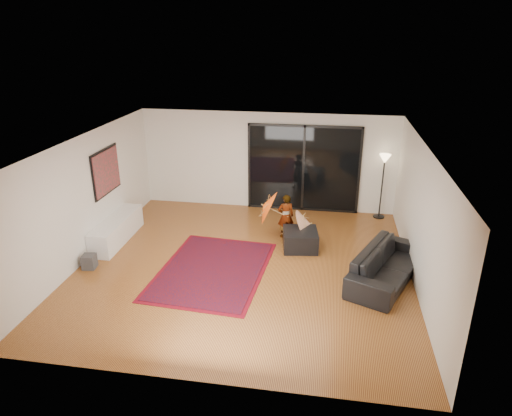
% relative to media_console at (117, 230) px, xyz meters
% --- Properties ---
extents(floor, '(7.00, 7.00, 0.00)m').
position_rel_media_console_xyz_m(floor, '(3.25, -0.75, -0.28)').
color(floor, '#AB6E2F').
rests_on(floor, ground).
extents(ceiling, '(7.00, 7.00, 0.00)m').
position_rel_media_console_xyz_m(ceiling, '(3.25, -0.75, 2.42)').
color(ceiling, white).
rests_on(ceiling, wall_back).
extents(wall_back, '(7.00, 0.00, 7.00)m').
position_rel_media_console_xyz_m(wall_back, '(3.25, 2.75, 1.07)').
color(wall_back, silver).
rests_on(wall_back, floor).
extents(wall_front, '(7.00, 0.00, 7.00)m').
position_rel_media_console_xyz_m(wall_front, '(3.25, -4.25, 1.07)').
color(wall_front, silver).
rests_on(wall_front, floor).
extents(wall_left, '(0.00, 7.00, 7.00)m').
position_rel_media_console_xyz_m(wall_left, '(-0.25, -0.75, 1.07)').
color(wall_left, silver).
rests_on(wall_left, floor).
extents(wall_right, '(0.00, 7.00, 7.00)m').
position_rel_media_console_xyz_m(wall_right, '(6.75, -0.75, 1.07)').
color(wall_right, silver).
rests_on(wall_right, floor).
extents(sliding_door, '(3.06, 0.07, 2.40)m').
position_rel_media_console_xyz_m(sliding_door, '(4.25, 2.72, 0.92)').
color(sliding_door, black).
rests_on(sliding_door, wall_back).
extents(painting, '(0.04, 1.28, 1.08)m').
position_rel_media_console_xyz_m(painting, '(-0.21, 0.25, 1.37)').
color(painting, black).
rests_on(painting, wall_left).
extents(media_console, '(0.52, 2.02, 0.56)m').
position_rel_media_console_xyz_m(media_console, '(0.00, 0.00, 0.00)').
color(media_console, white).
rests_on(media_console, floor).
extents(speaker, '(0.30, 0.30, 0.31)m').
position_rel_media_console_xyz_m(speaker, '(0.00, -1.37, -0.13)').
color(speaker, '#424244').
rests_on(speaker, floor).
extents(persian_rug, '(2.37, 3.18, 0.02)m').
position_rel_media_console_xyz_m(persian_rug, '(2.62, -1.05, -0.27)').
color(persian_rug, '#630814').
rests_on(persian_rug, floor).
extents(sofa, '(1.79, 2.51, 0.68)m').
position_rel_media_console_xyz_m(sofa, '(6.20, -0.86, 0.06)').
color(sofa, black).
rests_on(sofa, floor).
extents(ottoman, '(0.88, 0.88, 0.45)m').
position_rel_media_console_xyz_m(ottoman, '(4.38, 0.29, -0.06)').
color(ottoman, black).
rests_on(ottoman, floor).
extents(floor_lamp, '(0.30, 0.30, 1.75)m').
position_rel_media_console_xyz_m(floor_lamp, '(6.35, 2.50, 1.10)').
color(floor_lamp, black).
rests_on(floor_lamp, floor).
extents(child, '(0.46, 0.38, 1.09)m').
position_rel_media_console_xyz_m(child, '(3.97, 0.86, 0.27)').
color(child, '#999999').
rests_on(child, floor).
extents(parasol_orange, '(0.50, 0.86, 0.87)m').
position_rel_media_console_xyz_m(parasol_orange, '(3.42, 0.81, 0.45)').
color(parasol_orange, '#FF540D').
rests_on(parasol_orange, child).
extents(parasol_white, '(0.53, 0.83, 0.91)m').
position_rel_media_console_xyz_m(parasol_white, '(4.57, 0.71, 0.22)').
color(parasol_white, beige).
rests_on(parasol_white, floor).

